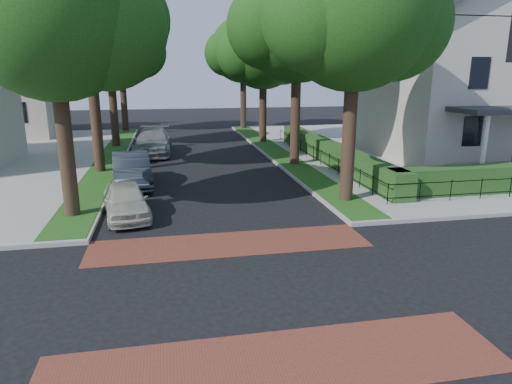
# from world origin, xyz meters

# --- Properties ---
(ground) EXTENTS (120.00, 120.00, 0.00)m
(ground) POSITION_xyz_m (0.00, 0.00, 0.00)
(ground) COLOR black
(ground) RESTS_ON ground
(sidewalk_ne) EXTENTS (30.00, 30.00, 0.15)m
(sidewalk_ne) POSITION_xyz_m (19.50, 19.00, 0.07)
(sidewalk_ne) COLOR gray
(sidewalk_ne) RESTS_ON ground
(crosswalk_far) EXTENTS (9.00, 2.20, 0.01)m
(crosswalk_far) POSITION_xyz_m (0.00, 3.20, 0.01)
(crosswalk_far) COLOR brown
(crosswalk_far) RESTS_ON ground
(crosswalk_near) EXTENTS (9.00, 2.20, 0.01)m
(crosswalk_near) POSITION_xyz_m (0.00, -3.20, 0.01)
(crosswalk_near) COLOR brown
(crosswalk_near) RESTS_ON ground
(grass_strip_ne) EXTENTS (1.60, 29.80, 0.02)m
(grass_strip_ne) POSITION_xyz_m (5.40, 19.10, 0.16)
(grass_strip_ne) COLOR #1C4D16
(grass_strip_ne) RESTS_ON sidewalk_ne
(grass_strip_nw) EXTENTS (1.60, 29.80, 0.02)m
(grass_strip_nw) POSITION_xyz_m (-5.40, 19.10, 0.16)
(grass_strip_nw) COLOR #1C4D16
(grass_strip_nw) RESTS_ON sidewalk_nw
(tree_right_near) EXTENTS (7.75, 6.67, 10.66)m
(tree_right_near) POSITION_xyz_m (5.60, 7.24, 7.63)
(tree_right_near) COLOR black
(tree_right_near) RESTS_ON sidewalk_ne
(tree_right_mid) EXTENTS (8.25, 7.09, 11.22)m
(tree_right_mid) POSITION_xyz_m (5.61, 15.25, 7.99)
(tree_right_mid) COLOR black
(tree_right_mid) RESTS_ON sidewalk_ne
(tree_right_far) EXTENTS (7.25, 6.23, 9.74)m
(tree_right_far) POSITION_xyz_m (5.60, 24.22, 6.91)
(tree_right_far) COLOR black
(tree_right_far) RESTS_ON sidewalk_ne
(tree_right_back) EXTENTS (7.50, 6.45, 10.20)m
(tree_right_back) POSITION_xyz_m (5.60, 33.23, 7.27)
(tree_right_back) COLOR black
(tree_right_back) RESTS_ON sidewalk_ne
(tree_left_near) EXTENTS (7.50, 6.45, 10.20)m
(tree_left_near) POSITION_xyz_m (-5.40, 7.23, 7.27)
(tree_left_near) COLOR black
(tree_left_near) RESTS_ON sidewalk_nw
(tree_left_mid) EXTENTS (8.00, 6.88, 11.48)m
(tree_left_mid) POSITION_xyz_m (-5.39, 15.24, 8.34)
(tree_left_mid) COLOR black
(tree_left_mid) RESTS_ON sidewalk_nw
(tree_left_far) EXTENTS (7.00, 6.02, 9.86)m
(tree_left_far) POSITION_xyz_m (-5.40, 24.22, 7.12)
(tree_left_far) COLOR black
(tree_left_far) RESTS_ON sidewalk_nw
(tree_left_back) EXTENTS (7.75, 6.66, 10.44)m
(tree_left_back) POSITION_xyz_m (-5.40, 33.24, 7.41)
(tree_left_back) COLOR black
(tree_left_back) RESTS_ON sidewalk_nw
(hedge_main_road) EXTENTS (1.00, 18.00, 1.20)m
(hedge_main_road) POSITION_xyz_m (7.70, 15.00, 0.75)
(hedge_main_road) COLOR #174218
(hedge_main_road) RESTS_ON sidewalk_ne
(fence_main_road) EXTENTS (0.06, 18.00, 0.90)m
(fence_main_road) POSITION_xyz_m (6.90, 15.00, 0.60)
(fence_main_road) COLOR black
(fence_main_road) RESTS_ON sidewalk_ne
(house_victorian) EXTENTS (13.00, 13.05, 12.48)m
(house_victorian) POSITION_xyz_m (17.51, 15.92, 6.02)
(house_victorian) COLOR #BCB5A9
(house_victorian) RESTS_ON sidewalk_ne
(parked_car_front) EXTENTS (2.19, 4.11, 1.33)m
(parked_car_front) POSITION_xyz_m (-3.50, 6.77, 0.67)
(parked_car_front) COLOR beige
(parked_car_front) RESTS_ON ground
(parked_car_middle) EXTENTS (2.22, 5.05, 1.61)m
(parked_car_middle) POSITION_xyz_m (-3.60, 11.76, 0.81)
(parked_car_middle) COLOR #222833
(parked_car_middle) RESTS_ON ground
(parked_car_rear) EXTENTS (2.62, 5.96, 1.70)m
(parked_car_rear) POSITION_xyz_m (-2.77, 20.67, 0.85)
(parked_car_rear) COLOR gray
(parked_car_rear) RESTS_ON ground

